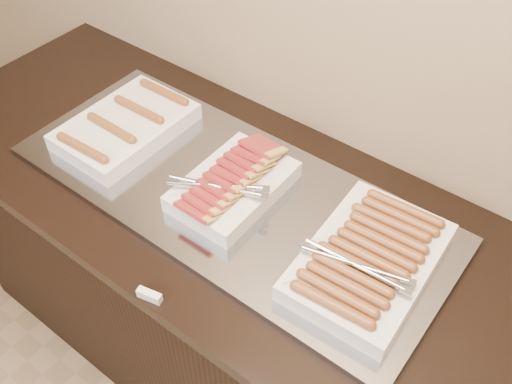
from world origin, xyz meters
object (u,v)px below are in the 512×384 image
at_px(counter, 240,295).
at_px(dish_center, 232,184).
at_px(warming_tray, 229,193).
at_px(dish_left, 126,126).
at_px(dish_right, 368,260).

distance_m(counter, dish_center, 0.50).
distance_m(warming_tray, dish_center, 0.05).
distance_m(counter, warming_tray, 0.46).
xyz_separation_m(counter, dish_left, (-0.41, 0.00, 0.50)).
height_order(dish_left, dish_right, dish_right).
distance_m(warming_tray, dish_right, 0.42).
height_order(counter, dish_center, dish_center).
bearing_deg(dish_left, counter, 0.14).
xyz_separation_m(dish_left, dish_right, (0.80, -0.00, 0.01)).
bearing_deg(counter, dish_left, 180.00).
bearing_deg(dish_center, warming_tray, 164.38).
distance_m(dish_center, dish_right, 0.40).
height_order(warming_tray, dish_left, dish_left).
bearing_deg(counter, dish_center, -153.52).
distance_m(counter, dish_right, 0.64).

